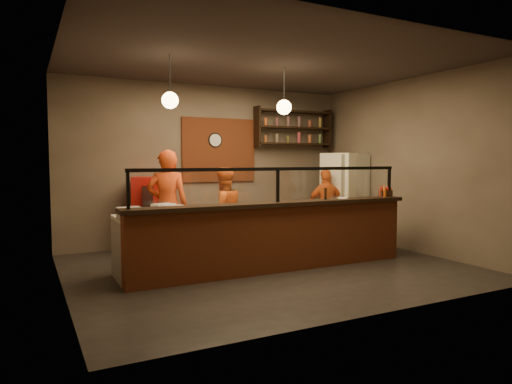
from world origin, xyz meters
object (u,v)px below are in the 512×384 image
cook_right (326,206)px  red_cooler (150,214)px  cook_mid (223,212)px  pizza_dough (243,210)px  pepper_mill (325,194)px  wall_clock (215,140)px  fridge (344,197)px  condiment_caddy (386,193)px  cook_left (167,206)px

cook_right → red_cooler: bearing=-1.1°
cook_mid → pizza_dough: 0.90m
cook_mid → red_cooler: size_ratio=1.13×
red_cooler → pepper_mill: 3.33m
wall_clock → pizza_dough: 2.56m
fridge → condiment_caddy: size_ratio=9.45×
cook_right → wall_clock: bearing=-17.9°
fridge → pizza_dough: bearing=-175.6°
wall_clock → pepper_mill: wall_clock is taller
fridge → condiment_caddy: 1.72m
red_cooler → pizza_dough: size_ratio=2.65×
red_cooler → pepper_mill: bearing=-26.8°
cook_mid → pepper_mill: 1.87m
cook_left → condiment_caddy: cook_left is taller
cook_right → fridge: (0.55, 0.13, 0.17)m
cook_left → red_cooler: cook_left is taller
cook_mid → red_cooler: cook_mid is taller
cook_right → fridge: bearing=-153.4°
cook_right → pepper_mill: cook_right is taller
cook_left → fridge: bearing=-156.7°
cook_left → fridge: size_ratio=1.01×
cook_right → pepper_mill: bearing=66.8°
cook_mid → condiment_caddy: bearing=147.8°
cook_mid → wall_clock: bearing=-109.6°
cook_left → fridge: cook_left is taller
cook_left → pepper_mill: cook_left is taller
cook_left → pizza_dough: cook_left is taller
cook_right → condiment_caddy: cook_right is taller
cook_mid → cook_right: bearing=-179.5°
red_cooler → pepper_mill: (2.22, -2.43, 0.46)m
red_cooler → pizza_dough: (1.00, -1.91, 0.21)m
cook_mid → fridge: bearing=-177.7°
cook_mid → condiment_caddy: size_ratio=8.05×
red_cooler → cook_mid: bearing=-23.7°
pizza_dough → pepper_mill: size_ratio=2.79×
wall_clock → cook_right: bearing=-31.1°
wall_clock → condiment_caddy: (2.10, -2.70, -0.99)m
cook_left → cook_right: bearing=-158.3°
wall_clock → pepper_mill: bearing=-73.9°
cook_right → red_cooler: 3.49m
wall_clock → pepper_mill: size_ratio=1.60×
fridge → cook_left: bearing=166.1°
wall_clock → fridge: bearing=-22.6°
cook_right → cook_left: bearing=15.2°
cook_right → pepper_mill: size_ratio=8.06×
fridge → wall_clock: bearing=139.8°
red_cooler → pizza_dough: 2.17m
cook_left → pepper_mill: (2.17, -1.45, 0.22)m
cook_mid → red_cooler: bearing=-47.8°
cook_left → cook_mid: (0.99, -0.05, -0.15)m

